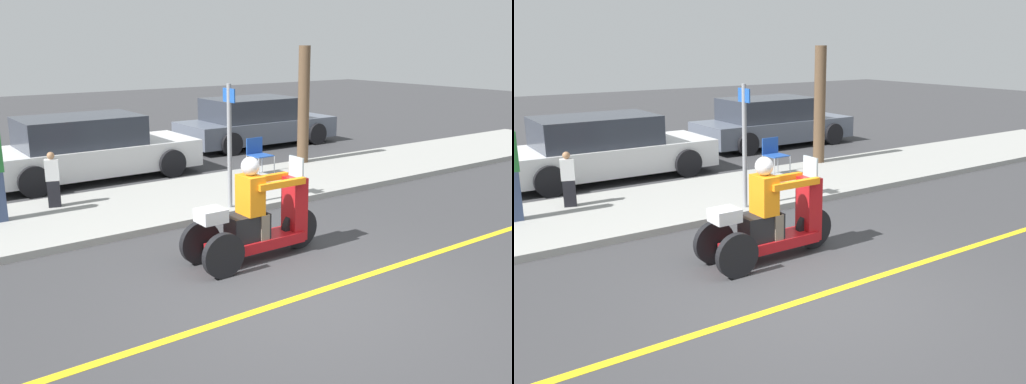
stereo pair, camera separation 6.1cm
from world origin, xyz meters
The scene contains 10 objects.
ground_plane centered at (0.00, 0.00, 0.00)m, with size 60.00×60.00×0.00m, color #38383A.
lane_stripe centered at (0.21, 0.00, 0.00)m, with size 24.00×0.12×0.01m.
sidewalk_strip centered at (0.00, 4.60, 0.06)m, with size 28.00×2.80×0.12m.
motorcycle_trike centered at (0.21, 1.36, 0.54)m, with size 2.14×0.71×1.50m.
spectator_end_of_line centered at (-1.45, 5.30, 0.61)m, with size 0.27×0.21×1.01m.
folding_chair_curbside centered at (3.05, 5.29, 0.62)m, with size 0.48×0.48×0.82m.
parked_car_lot_far centered at (-0.01, 7.57, 0.68)m, with size 4.71×2.05×1.43m.
parked_car_lot_left centered at (5.55, 8.93, 0.68)m, with size 4.72×2.10×1.42m.
tree_trunk centered at (4.76, 5.77, 1.52)m, with size 0.28×0.28×2.81m.
street_sign centered at (1.13, 3.45, 1.32)m, with size 0.08×0.36×2.20m.
Camera 2 is at (-4.17, -4.93, 3.01)m, focal length 40.00 mm.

